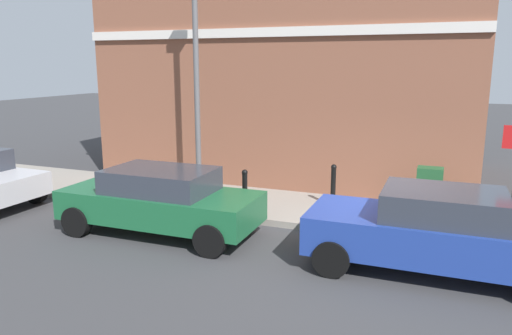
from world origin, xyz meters
name	(u,v)px	position (x,y,z in m)	size (l,w,h in m)	color
ground	(373,251)	(0.00, 0.00, 0.00)	(80.00, 80.00, 0.00)	#38383A
sidewalk	(160,193)	(1.91, 6.00, 0.07)	(2.58, 30.00, 0.15)	gray
corner_building	(301,55)	(6.58, 3.46, 3.83)	(6.87, 10.92, 7.66)	brown
car_blue	(438,231)	(-0.65, -1.15, 0.76)	(1.80, 4.35, 1.48)	navy
car_green	(160,200)	(-0.65, 4.33, 0.74)	(1.80, 4.21, 1.41)	#195933
utility_cabinet	(429,195)	(2.09, -0.89, 0.68)	(0.46, 0.61, 1.15)	#1E4C28
bollard_near_cabinet	(333,184)	(2.19, 1.29, 0.70)	(0.14, 0.14, 1.04)	black
bollard_far_kerb	(245,190)	(0.87, 3.05, 0.70)	(0.14, 0.14, 1.04)	black
lamppost	(196,73)	(1.97, 4.82, 3.30)	(0.20, 0.44, 5.72)	#59595B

